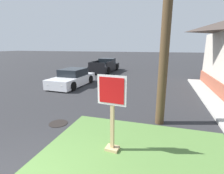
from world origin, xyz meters
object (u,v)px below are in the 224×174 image
pickup_truck_black (105,66)px  manhole_cover (58,123)px  stop_sign (112,115)px  parked_sedan_white (72,78)px

pickup_truck_black → manhole_cover: bearing=-79.0°
manhole_cover → pickup_truck_black: size_ratio=0.13×
stop_sign → pickup_truck_black: 15.27m
stop_sign → parked_sedan_white: size_ratio=0.51×
parked_sedan_white → pickup_truck_black: pickup_truck_black is taller
manhole_cover → parked_sedan_white: parked_sedan_white is taller
manhole_cover → stop_sign: bearing=-24.7°
parked_sedan_white → pickup_truck_black: bearing=89.1°
pickup_truck_black → stop_sign: bearing=-70.5°
parked_sedan_white → stop_sign: bearing=-53.6°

